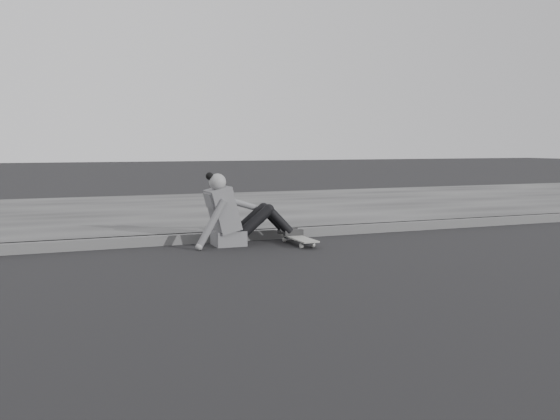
# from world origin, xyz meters

# --- Properties ---
(ground) EXTENTS (80.00, 80.00, 0.00)m
(ground) POSITION_xyz_m (0.00, 0.00, 0.00)
(ground) COLOR black
(ground) RESTS_ON ground
(curb) EXTENTS (24.00, 0.16, 0.12)m
(curb) POSITION_xyz_m (0.00, 2.58, 0.06)
(curb) COLOR #4E4E4E
(curb) RESTS_ON ground
(sidewalk) EXTENTS (24.00, 6.00, 0.12)m
(sidewalk) POSITION_xyz_m (0.00, 5.60, 0.06)
(sidewalk) COLOR #3D3D3D
(sidewalk) RESTS_ON ground
(skateboard) EXTENTS (0.20, 0.78, 0.09)m
(skateboard) POSITION_xyz_m (0.41, 2.01, 0.07)
(skateboard) COLOR #A6A6A1
(skateboard) RESTS_ON ground
(seated_woman) EXTENTS (1.38, 0.46, 0.88)m
(seated_woman) POSITION_xyz_m (-0.33, 2.26, 0.36)
(seated_woman) COLOR #5A5A5D
(seated_woman) RESTS_ON ground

